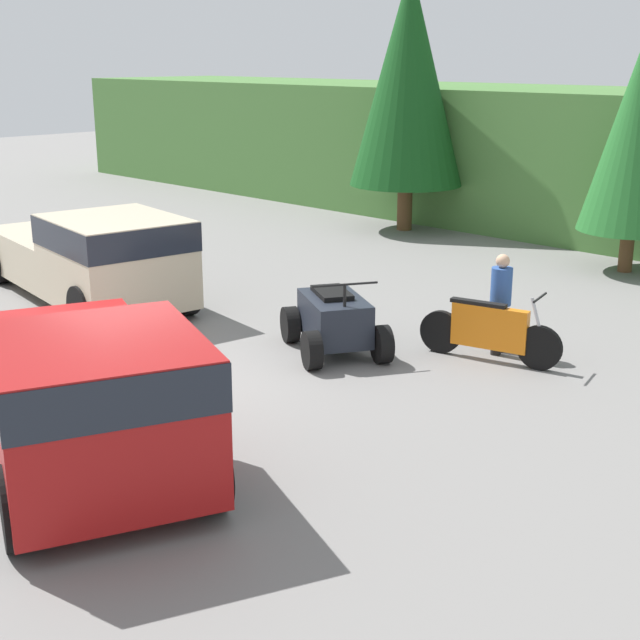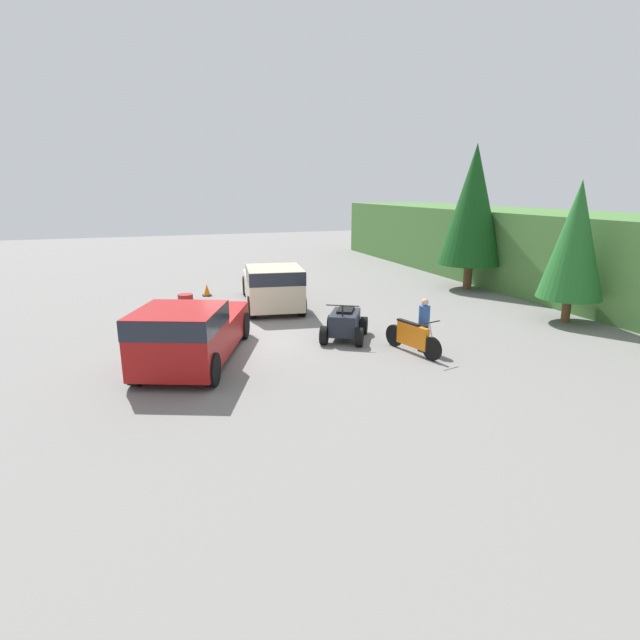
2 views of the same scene
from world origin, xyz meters
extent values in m
plane|color=slate|center=(0.00, 0.00, 0.00)|extent=(80.00, 80.00, 0.00)
cube|color=#477538|center=(0.00, 16.00, 1.87)|extent=(44.00, 6.00, 3.75)
cylinder|color=brown|center=(-5.01, 12.17, 0.62)|extent=(0.41, 0.41, 1.24)
cone|color=#144719|center=(-5.01, 12.17, 4.08)|extent=(3.04, 3.04, 5.67)
cylinder|color=brown|center=(1.66, 11.81, 0.47)|extent=(0.31, 0.31, 0.93)
cone|color=#236628|center=(1.66, 11.81, 3.05)|extent=(2.27, 2.27, 4.24)
cube|color=maroon|center=(2.69, -2.16, 1.04)|extent=(2.99, 2.84, 1.59)
cube|color=#1E232D|center=(2.69, -2.16, 1.56)|extent=(3.02, 2.87, 0.51)
cube|color=maroon|center=(0.24, -1.19, 0.69)|extent=(3.48, 3.04, 0.90)
cylinder|color=black|center=(3.64, -1.49, 0.43)|extent=(0.91, 0.58, 0.87)
cylinder|color=black|center=(2.92, -3.30, 0.43)|extent=(0.91, 0.58, 0.87)
cylinder|color=black|center=(-0.23, 0.04, 0.43)|extent=(0.91, 0.58, 0.87)
cylinder|color=black|center=(-0.95, -1.77, 0.43)|extent=(0.91, 0.58, 0.87)
cube|color=beige|center=(-3.33, 1.91, 1.04)|extent=(2.81, 2.46, 1.59)
cube|color=#1E232D|center=(-3.33, 1.91, 1.56)|extent=(2.84, 2.48, 0.51)
cube|color=beige|center=(-6.13, 2.31, 0.69)|extent=(3.37, 2.54, 0.90)
cylinder|color=black|center=(-2.50, 2.78, 0.43)|extent=(0.90, 0.40, 0.87)
cylinder|color=black|center=(-2.77, 0.85, 0.43)|extent=(0.90, 0.40, 0.87)
cylinder|color=black|center=(-6.97, 3.42, 0.43)|extent=(0.90, 0.40, 0.87)
cylinder|color=black|center=(-7.24, 1.49, 0.43)|extent=(0.90, 0.40, 0.87)
cylinder|color=black|center=(3.77, 4.79, 0.35)|extent=(0.70, 0.27, 0.70)
cylinder|color=black|center=(2.20, 4.39, 0.35)|extent=(0.70, 0.27, 0.70)
cube|color=orange|center=(2.98, 4.59, 0.55)|extent=(1.23, 0.46, 0.68)
cylinder|color=#B7B7BC|center=(3.72, 4.78, 0.74)|extent=(0.29, 0.12, 0.76)
cylinder|color=black|center=(3.72, 4.78, 1.14)|extent=(0.18, 0.59, 0.04)
cube|color=black|center=(2.78, 4.54, 0.92)|extent=(0.91, 0.36, 0.06)
cylinder|color=black|center=(1.85, 3.34, 0.30)|extent=(0.63, 0.49, 0.60)
cylinder|color=black|center=(1.28, 2.36, 0.30)|extent=(0.63, 0.49, 0.60)
cylinder|color=black|center=(0.62, 4.05, 0.30)|extent=(0.63, 0.49, 0.60)
cylinder|color=black|center=(0.05, 3.06, 0.30)|extent=(0.63, 0.49, 0.60)
cube|color=#1E232D|center=(0.95, 3.20, 0.57)|extent=(1.72, 1.50, 0.69)
cylinder|color=black|center=(1.43, 2.93, 1.09)|extent=(0.07, 0.07, 0.35)
cylinder|color=black|center=(1.43, 2.93, 1.26)|extent=(0.56, 0.94, 0.04)
cube|color=black|center=(0.81, 3.28, 0.95)|extent=(1.00, 0.86, 0.08)
cylinder|color=black|center=(2.85, 5.12, 0.40)|extent=(0.21, 0.21, 0.81)
cylinder|color=black|center=(2.89, 4.94, 0.40)|extent=(0.21, 0.21, 0.81)
cylinder|color=#2D5199|center=(2.87, 5.03, 1.11)|extent=(0.41, 0.41, 0.61)
sphere|color=tan|center=(2.87, 5.03, 1.53)|extent=(0.27, 0.27, 0.22)
cube|color=black|center=(-7.57, -0.28, 0.01)|extent=(0.42, 0.42, 0.03)
cone|color=orange|center=(-7.57, -0.28, 0.28)|extent=(0.32, 0.32, 0.55)
cylinder|color=maroon|center=(-3.90, -1.51, 0.44)|extent=(0.58, 0.58, 0.88)
camera|label=1|loc=(10.47, -6.72, 4.64)|focal=50.00mm
camera|label=2|loc=(15.69, -2.79, 4.85)|focal=28.00mm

